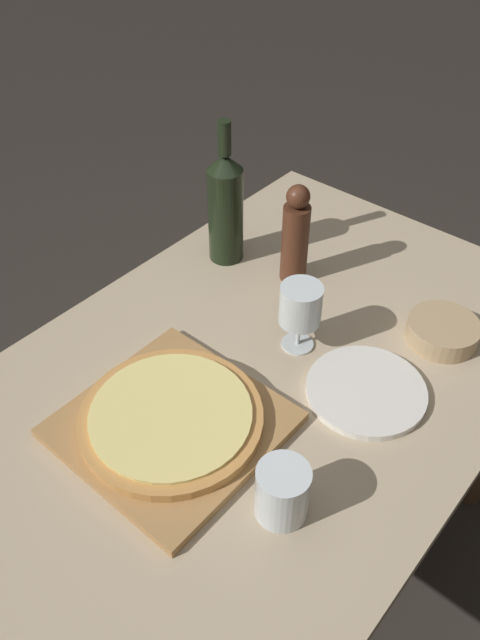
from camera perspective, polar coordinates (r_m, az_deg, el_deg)
The scene contains 10 objects.
ground_plane at distance 1.81m, azimuth 1.47°, elevation -21.37°, with size 12.00×12.00×0.00m, color #2D2823.
dining_table at distance 1.26m, azimuth 2.00°, elevation -7.90°, with size 0.82×1.26×0.77m.
cutting_board at distance 1.08m, azimuth -6.24°, elevation -9.49°, with size 0.33×0.33×0.02m.
pizza at distance 1.06m, azimuth -6.32°, elevation -8.80°, with size 0.31×0.31×0.02m.
wine_bottle at distance 1.36m, azimuth -1.33°, elevation 10.37°, with size 0.08×0.08×0.33m.
pepper_mill at distance 1.32m, azimuth 5.08°, elevation 7.65°, with size 0.06×0.06×0.23m.
wine_glass at distance 1.15m, azimuth 5.56°, elevation 1.25°, with size 0.08×0.08×0.14m.
small_bowl at distance 1.27m, azimuth 18.04°, elevation -0.98°, with size 0.14×0.14×0.04m.
drinking_tumbler at distance 0.95m, azimuth 3.89°, elevation -15.41°, with size 0.08×0.08×0.10m.
dinner_plate at distance 1.15m, azimuth 11.45°, elevation -6.34°, with size 0.22×0.22×0.01m.
Camera 1 is at (0.49, -0.64, 1.63)m, focal length 35.00 mm.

